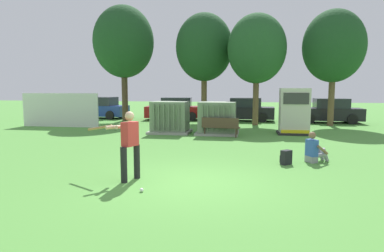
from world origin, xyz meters
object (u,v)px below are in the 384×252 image
transformer_west (170,118)px  backpack (286,157)px  batter (128,142)px  parked_car_left_of_center (175,109)px  generator_enclosure (294,112)px  parked_car_leftmost (100,108)px  park_bench (220,126)px  seated_spectator (314,150)px  parked_car_right_of_center (244,110)px  transformer_mid_west (217,119)px  parked_car_rightmost (329,111)px  sports_ball (142,190)px

transformer_west → backpack: size_ratio=4.77×
batter → parked_car_left_of_center: (-2.34, 16.05, -0.22)m
generator_enclosure → parked_car_leftmost: 15.14m
park_bench → seated_spectator: (3.36, -4.99, -0.16)m
batter → parked_car_right_of_center: size_ratio=0.41×
backpack → parked_car_leftmost: 18.64m
transformer_mid_west → batter: size_ratio=1.21×
park_bench → parked_car_left_of_center: parked_car_left_of_center is taller
batter → parked_car_rightmost: 17.72m
seated_spectator → backpack: seated_spectator is taller
parked_car_right_of_center → sports_ball: bearing=-96.7°
generator_enclosure → transformer_west: bearing=-174.5°
transformer_mid_west → backpack: size_ratio=4.77×
parked_car_rightmost → transformer_mid_west: bearing=-134.7°
transformer_mid_west → backpack: transformer_mid_west is taller
sports_ball → parked_car_right_of_center: parked_car_right_of_center is taller
sports_ball → backpack: size_ratio=0.20×
seated_spectator → backpack: size_ratio=2.19×
park_bench → parked_car_leftmost: bearing=139.7°
generator_enclosure → batter: bearing=-118.6°
batter → sports_ball: (0.62, -0.90, -0.93)m
transformer_west → sports_ball: (1.66, -9.81, -0.74)m
batter → parked_car_rightmost: bearing=62.4°
sports_ball → parked_car_rightmost: bearing=65.4°
park_bench → parked_car_leftmost: 13.04m
transformer_west → generator_enclosure: size_ratio=0.91×
parked_car_leftmost → parked_car_left_of_center: size_ratio=1.00×
parked_car_leftmost → parked_car_rightmost: same height
transformer_mid_west → park_bench: bearing=-75.1°
backpack → parked_car_right_of_center: bearing=96.1°
parked_car_leftmost → parked_car_rightmost: 16.54m
transformer_west → parked_car_leftmost: bearing=134.2°
seated_spectator → parked_car_leftmost: size_ratio=0.22×
parked_car_left_of_center → seated_spectator: bearing=-60.8°
park_bench → parked_car_right_of_center: bearing=83.0°
parked_car_rightmost → sports_ball: bearing=-114.6°
seated_spectator → parked_car_right_of_center: parked_car_right_of_center is taller
seated_spectator → generator_enclosure: bearing=88.3°
batter → parked_car_leftmost: size_ratio=0.40×
park_bench → backpack: park_bench is taller
transformer_west → parked_car_left_of_center: size_ratio=0.48×
transformer_west → parked_car_leftmost: size_ratio=0.49×
batter → backpack: (4.09, 2.46, -0.76)m
parked_car_left_of_center → transformer_west: bearing=-79.7°
parked_car_leftmost → park_bench: bearing=-40.3°
backpack → batter: bearing=-149.0°
seated_spectator → parked_car_left_of_center: 15.01m
batter → parked_car_rightmost: batter is taller
generator_enclosure → seated_spectator: generator_enclosure is taller
transformer_west → transformer_mid_west: size_ratio=1.00×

